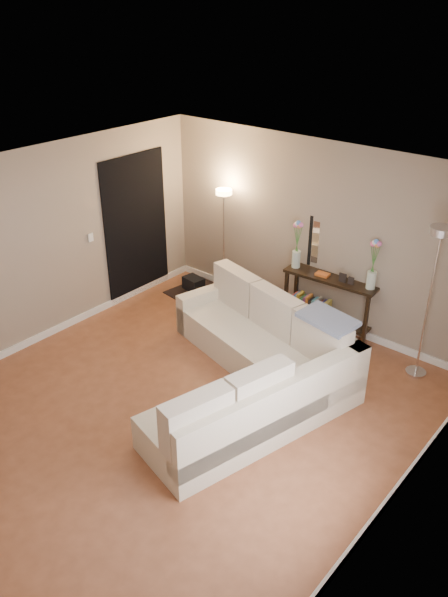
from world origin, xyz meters
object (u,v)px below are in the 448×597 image
Objects in this scene: floor_lamp_lit at (224,221)px; floor_lamp_unlit at (434,274)px; console_table at (324,298)px; sectional_sofa at (256,364)px.

floor_lamp_unlit is at bearing -2.60° from floor_lamp_lit.
console_table is 1.91m from floor_lamp_lit.
console_table is 0.79× the size of floor_lamp_lit.
floor_lamp_unlit reaches higher than floor_lamp_lit.
console_table is (-0.14, 1.76, 0.11)m from sectional_sofa.
floor_lamp_unlit is (1.51, -0.22, 0.92)m from console_table.
floor_lamp_unlit is at bearing 48.41° from sectional_sofa.
floor_lamp_unlit reaches higher than sectional_sofa.
console_table is 0.69× the size of floor_lamp_unlit.
sectional_sofa reaches higher than console_table.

